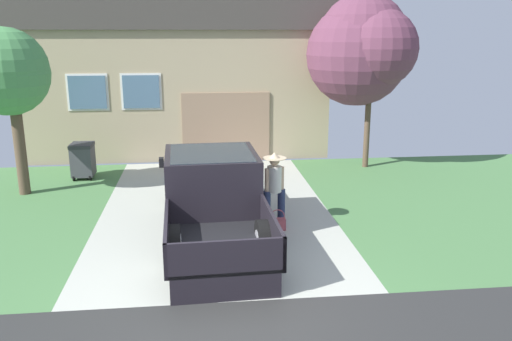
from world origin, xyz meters
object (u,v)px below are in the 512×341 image
Objects in this scene: handbag at (277,223)px; neighbor_tree at (363,48)px; pickup_truck at (212,196)px; house_with_garage at (177,73)px; front_yard_tree at (5,73)px; wheeled_trash_bin at (83,159)px; person_with_hat at (274,186)px.

neighbor_tree reaches higher than handbag.
pickup_truck is 12.12× the size of handbag.
pickup_truck is at bearing -84.03° from house_with_garage.
pickup_truck is at bearing 171.11° from handbag.
wheeled_trash_bin is (1.29, 1.52, -2.53)m from front_yard_tree.
front_yard_tree is at bearing 147.12° from pickup_truck.
front_yard_tree reaches higher than wheeled_trash_bin.
pickup_truck is 1.32m from person_with_hat.
pickup_truck reaches higher than person_with_hat.
house_with_garage is 7.46m from front_yard_tree.
pickup_truck is 5.49× the size of wheeled_trash_bin.
house_with_garage is at bearing 142.60° from neighbor_tree.
house_with_garage is 1.99× the size of neighbor_tree.
neighbor_tree is (9.44, 2.10, 0.47)m from front_yard_tree.
pickup_truck is 1.07× the size of neighbor_tree.
neighbor_tree reaches higher than house_with_garage.
person_with_hat is 6.48m from neighbor_tree.
handbag is 10.02m from house_with_garage.
front_yard_tree is (-3.83, -6.38, 0.53)m from house_with_garage.
pickup_truck is 3.42× the size of person_with_hat.
wheeled_trash_bin is at bearing -175.92° from neighbor_tree.
front_yard_tree is at bearing -167.47° from neighbor_tree.
handbag is at bearing -26.56° from front_yard_tree.
wheeled_trash_bin is (-8.14, -0.58, -3.00)m from neighbor_tree.
front_yard_tree is at bearing 153.44° from handbag.
pickup_truck is at bearing -30.80° from front_yard_tree.
pickup_truck is 1.32× the size of front_yard_tree.
house_with_garage is 7.13m from neighbor_tree.
neighbor_tree is 8.70m from wheeled_trash_bin.
house_with_garage reaches higher than handbag.
neighbor_tree is at bearing 57.46° from handbag.
person_with_hat is at bearing 96.32° from handbag.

